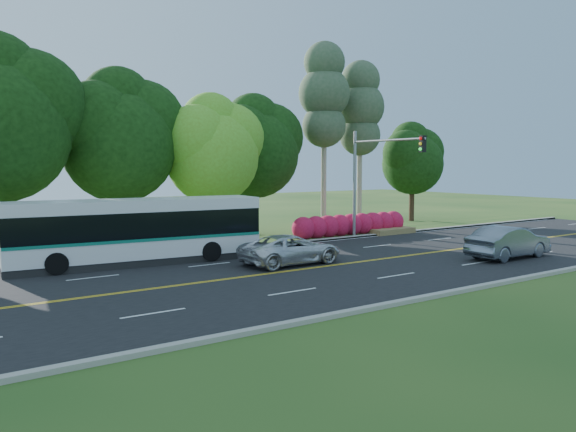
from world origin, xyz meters
TOP-DOWN VIEW (x-y plane):
  - ground at (0.00, 0.00)m, footprint 120.00×120.00m
  - road at (0.00, 0.00)m, footprint 60.00×14.00m
  - curb_north at (0.00, 7.15)m, footprint 60.00×0.30m
  - curb_south at (0.00, -7.15)m, footprint 60.00×0.30m
  - grass_verge at (0.00, 9.00)m, footprint 60.00×4.00m
  - lane_markings at (-0.09, 0.00)m, footprint 57.60×13.82m
  - tree_row at (-5.15, 12.13)m, footprint 44.70×9.10m
  - bougainvillea_hedge at (7.18, 8.15)m, footprint 9.50×2.25m
  - traffic_signal at (6.49, 5.40)m, footprint 0.42×6.10m
  - transit_bus at (-8.74, 5.80)m, footprint 12.15×3.67m
  - sedan at (7.58, -3.47)m, footprint 5.03×1.77m
  - suv at (-2.66, 1.44)m, footprint 5.19×2.49m

SIDE VIEW (x-z plane):
  - ground at x=0.00m, z-range 0.00..0.00m
  - road at x=0.00m, z-range 0.00..0.02m
  - lane_markings at x=-0.09m, z-range 0.02..0.02m
  - grass_verge at x=0.00m, z-range 0.00..0.10m
  - curb_north at x=0.00m, z-range 0.00..0.15m
  - curb_south at x=0.00m, z-range 0.00..0.15m
  - bougainvillea_hedge at x=7.18m, z-range -0.03..1.47m
  - suv at x=-2.66m, z-range 0.02..1.45m
  - sedan at x=7.58m, z-range 0.02..1.67m
  - transit_bus at x=-8.74m, z-range 0.00..3.14m
  - traffic_signal at x=6.49m, z-range 1.17..8.17m
  - tree_row at x=-5.15m, z-range -0.19..13.65m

